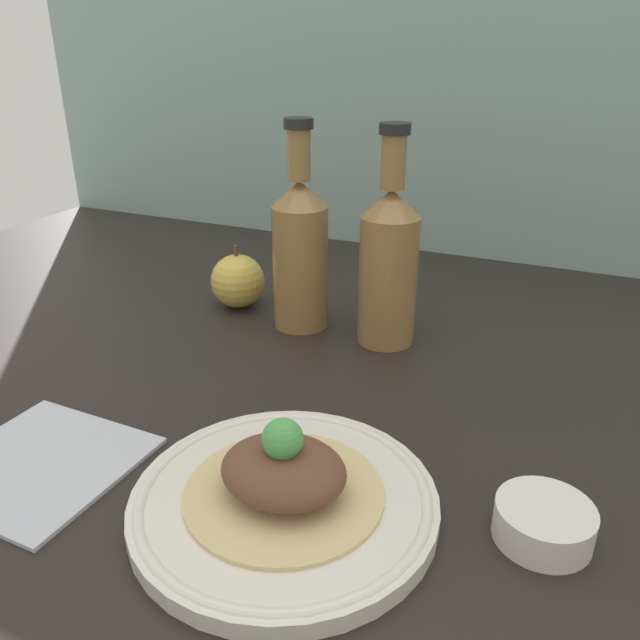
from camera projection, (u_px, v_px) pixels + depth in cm
name	position (u px, v px, depth cm)	size (l,w,h in cm)	color
ground_plane	(386.00, 424.00, 64.21)	(180.00, 110.00, 4.00)	black
plate	(284.00, 500.00, 49.19)	(24.30, 24.30, 1.83)	silver
plated_food	(284.00, 473.00, 48.11)	(15.80, 15.80, 6.83)	#D6BC7F
cider_bottle_left	(300.00, 249.00, 77.85)	(7.01, 7.01, 26.02)	olive
cider_bottle_right	(389.00, 262.00, 73.53)	(7.01, 7.01, 26.02)	olive
apple	(238.00, 281.00, 86.16)	(7.45, 7.45, 8.87)	gold
napkin	(39.00, 462.00, 54.56)	(15.98, 15.69, 0.80)	#B7BCC6
dipping_bowl	(544.00, 522.00, 46.24)	(7.33, 7.33, 2.86)	silver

